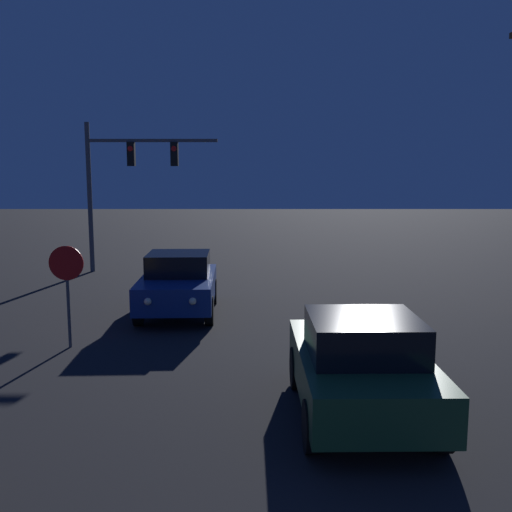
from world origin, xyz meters
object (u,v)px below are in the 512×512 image
object	(u,v)px
traffic_signal_mast	(121,172)
stop_sign	(64,277)
car_near	(358,365)
car_far	(176,283)

from	to	relation	value
traffic_signal_mast	stop_sign	distance (m)	10.14
traffic_signal_mast	stop_sign	xyz separation A→B (m)	(0.97, -9.84, -2.26)
stop_sign	car_near	bearing A→B (deg)	-32.13
car_near	car_far	bearing A→B (deg)	118.46
traffic_signal_mast	car_near	bearing A→B (deg)	-63.45
car_far	traffic_signal_mast	bearing A→B (deg)	-68.35
car_far	stop_sign	distance (m)	3.75
car_near	traffic_signal_mast	world-z (taller)	traffic_signal_mast
car_far	traffic_signal_mast	distance (m)	7.96
car_near	stop_sign	distance (m)	6.83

